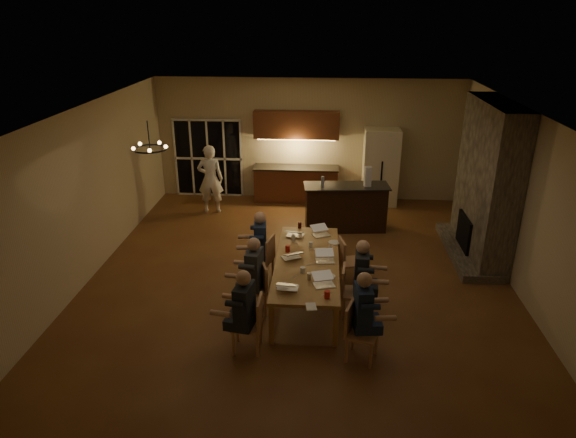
% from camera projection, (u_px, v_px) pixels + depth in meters
% --- Properties ---
extents(floor, '(9.00, 9.00, 0.00)m').
position_uv_depth(floor, '(299.00, 275.00, 10.00)').
color(floor, brown).
rests_on(floor, ground).
extents(back_wall, '(8.00, 0.04, 3.20)m').
position_uv_depth(back_wall, '(308.00, 140.00, 13.56)').
color(back_wall, '#C3B58A').
rests_on(back_wall, ground).
extents(left_wall, '(0.04, 9.00, 3.20)m').
position_uv_depth(left_wall, '(87.00, 193.00, 9.65)').
color(left_wall, '#C3B58A').
rests_on(left_wall, ground).
extents(right_wall, '(0.04, 9.00, 3.20)m').
position_uv_depth(right_wall, '(525.00, 204.00, 9.12)').
color(right_wall, '#C3B58A').
rests_on(right_wall, ground).
extents(ceiling, '(8.00, 9.00, 0.04)m').
position_uv_depth(ceiling, '(300.00, 109.00, 8.77)').
color(ceiling, white).
rests_on(ceiling, back_wall).
extents(french_doors, '(1.86, 0.08, 2.10)m').
position_uv_depth(french_doors, '(208.00, 158.00, 13.90)').
color(french_doors, black).
rests_on(french_doors, ground).
extents(fireplace, '(0.58, 2.50, 3.20)m').
position_uv_depth(fireplace, '(487.00, 182.00, 10.25)').
color(fireplace, '#716759').
rests_on(fireplace, ground).
extents(kitchenette, '(2.24, 0.68, 2.40)m').
position_uv_depth(kitchenette, '(296.00, 157.00, 13.43)').
color(kitchenette, '#5E2C1B').
rests_on(kitchenette, ground).
extents(refrigerator, '(0.90, 0.68, 2.00)m').
position_uv_depth(refrigerator, '(380.00, 167.00, 13.32)').
color(refrigerator, '#EBE3C4').
rests_on(refrigerator, ground).
extents(dining_table, '(1.10, 2.91, 0.75)m').
position_uv_depth(dining_table, '(307.00, 279.00, 9.08)').
color(dining_table, '#B67A49').
rests_on(dining_table, ground).
extents(bar_island, '(1.99, 0.86, 1.08)m').
position_uv_depth(bar_island, '(346.00, 207.00, 11.90)').
color(bar_island, black).
rests_on(bar_island, ground).
extents(chair_left_near, '(0.45, 0.45, 0.89)m').
position_uv_depth(chair_left_near, '(247.00, 324.00, 7.68)').
color(chair_left_near, tan).
rests_on(chair_left_near, ground).
extents(chair_left_mid, '(0.55, 0.55, 0.89)m').
position_uv_depth(chair_left_mid, '(252.00, 289.00, 8.64)').
color(chair_left_mid, tan).
rests_on(chair_left_mid, ground).
extents(chair_left_far, '(0.53, 0.53, 0.89)m').
position_uv_depth(chair_left_far, '(261.00, 258.00, 9.69)').
color(chair_left_far, tan).
rests_on(chair_left_far, ground).
extents(chair_right_near, '(0.55, 0.55, 0.89)m').
position_uv_depth(chair_right_near, '(362.00, 333.00, 7.47)').
color(chair_right_near, tan).
rests_on(chair_right_near, ground).
extents(chair_right_mid, '(0.48, 0.48, 0.89)m').
position_uv_depth(chair_right_mid, '(355.00, 292.00, 8.54)').
color(chair_right_mid, tan).
rests_on(chair_right_mid, ground).
extents(chair_right_far, '(0.53, 0.53, 0.89)m').
position_uv_depth(chair_right_far, '(352.00, 261.00, 9.58)').
color(chair_right_far, tan).
rests_on(chair_right_far, ground).
extents(person_left_near, '(0.70, 0.70, 1.38)m').
position_uv_depth(person_left_near, '(245.00, 313.00, 7.52)').
color(person_left_near, '#23272E').
rests_on(person_left_near, ground).
extents(person_right_near, '(0.67, 0.67, 1.38)m').
position_uv_depth(person_right_near, '(362.00, 315.00, 7.46)').
color(person_right_near, '#1D2749').
rests_on(person_right_near, ground).
extents(person_left_mid, '(0.68, 0.68, 1.38)m').
position_uv_depth(person_left_mid, '(255.00, 276.00, 8.56)').
color(person_left_mid, '#3C4047').
rests_on(person_left_mid, ground).
extents(person_right_mid, '(0.63, 0.63, 1.38)m').
position_uv_depth(person_right_mid, '(361.00, 279.00, 8.46)').
color(person_right_mid, '#23272E').
rests_on(person_right_mid, ground).
extents(person_left_far, '(0.66, 0.66, 1.38)m').
position_uv_depth(person_left_far, '(261.00, 246.00, 9.61)').
color(person_left_far, '#1D2749').
rests_on(person_left_far, ground).
extents(standing_person, '(0.66, 0.46, 1.74)m').
position_uv_depth(standing_person, '(210.00, 179.00, 12.81)').
color(standing_person, white).
rests_on(standing_person, ground).
extents(chandelier, '(0.55, 0.55, 0.03)m').
position_uv_depth(chandelier, '(150.00, 149.00, 8.17)').
color(chandelier, black).
rests_on(chandelier, ceiling).
extents(laptop_a, '(0.35, 0.31, 0.23)m').
position_uv_depth(laptop_a, '(288.00, 282.00, 8.01)').
color(laptop_a, silver).
rests_on(laptop_a, dining_table).
extents(laptop_b, '(0.39, 0.36, 0.23)m').
position_uv_depth(laptop_b, '(324.00, 279.00, 8.09)').
color(laptop_b, silver).
rests_on(laptop_b, dining_table).
extents(laptop_c, '(0.41, 0.40, 0.23)m').
position_uv_depth(laptop_c, '(291.00, 252.00, 9.00)').
color(laptop_c, silver).
rests_on(laptop_c, dining_table).
extents(laptop_d, '(0.35, 0.32, 0.23)m').
position_uv_depth(laptop_d, '(325.00, 256.00, 8.86)').
color(laptop_d, silver).
rests_on(laptop_d, dining_table).
extents(laptop_e, '(0.36, 0.33, 0.23)m').
position_uv_depth(laptop_e, '(295.00, 230.00, 9.88)').
color(laptop_e, silver).
rests_on(laptop_e, dining_table).
extents(laptop_f, '(0.41, 0.39, 0.23)m').
position_uv_depth(laptop_f, '(321.00, 230.00, 9.88)').
color(laptop_f, silver).
rests_on(laptop_f, dining_table).
extents(mug_front, '(0.09, 0.09, 0.10)m').
position_uv_depth(mug_front, '(303.00, 270.00, 8.51)').
color(mug_front, silver).
rests_on(mug_front, dining_table).
extents(mug_mid, '(0.07, 0.07, 0.10)m').
position_uv_depth(mug_mid, '(311.00, 245.00, 9.42)').
color(mug_mid, silver).
rests_on(mug_mid, dining_table).
extents(mug_back, '(0.08, 0.08, 0.10)m').
position_uv_depth(mug_back, '(293.00, 238.00, 9.71)').
color(mug_back, silver).
rests_on(mug_back, dining_table).
extents(redcup_near, '(0.09, 0.09, 0.12)m').
position_uv_depth(redcup_near, '(327.00, 294.00, 7.76)').
color(redcup_near, red).
rests_on(redcup_near, dining_table).
extents(redcup_mid, '(0.08, 0.08, 0.12)m').
position_uv_depth(redcup_mid, '(288.00, 249.00, 9.24)').
color(redcup_mid, red).
rests_on(redcup_mid, dining_table).
extents(can_silver, '(0.07, 0.07, 0.12)m').
position_uv_depth(can_silver, '(309.00, 277.00, 8.28)').
color(can_silver, '#B2B2B7').
rests_on(can_silver, dining_table).
extents(can_cola, '(0.07, 0.07, 0.12)m').
position_uv_depth(can_cola, '(300.00, 225.00, 10.24)').
color(can_cola, '#3F0F0C').
rests_on(can_cola, dining_table).
extents(can_right, '(0.07, 0.07, 0.12)m').
position_uv_depth(can_right, '(330.00, 250.00, 9.20)').
color(can_right, '#B2B2B7').
rests_on(can_right, dining_table).
extents(plate_near, '(0.22, 0.22, 0.02)m').
position_uv_depth(plate_near, '(329.00, 276.00, 8.39)').
color(plate_near, silver).
rests_on(plate_near, dining_table).
extents(plate_left, '(0.23, 0.23, 0.02)m').
position_uv_depth(plate_left, '(283.00, 286.00, 8.09)').
color(plate_left, silver).
rests_on(plate_left, dining_table).
extents(plate_far, '(0.22, 0.22, 0.02)m').
position_uv_depth(plate_far, '(334.00, 242.00, 9.60)').
color(plate_far, silver).
rests_on(plate_far, dining_table).
extents(notepad, '(0.18, 0.23, 0.01)m').
position_uv_depth(notepad, '(311.00, 307.00, 7.54)').
color(notepad, white).
rests_on(notepad, dining_table).
extents(bar_bottle, '(0.07, 0.07, 0.24)m').
position_uv_depth(bar_bottle, '(323.00, 181.00, 11.57)').
color(bar_bottle, '#99999E').
rests_on(bar_bottle, bar_island).
extents(bar_blender, '(0.16, 0.16, 0.45)m').
position_uv_depth(bar_blender, '(368.00, 177.00, 11.57)').
color(bar_blender, silver).
rests_on(bar_blender, bar_island).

